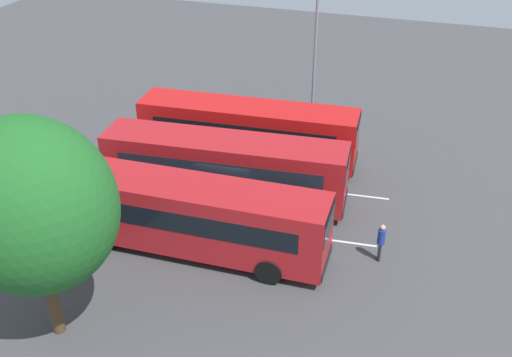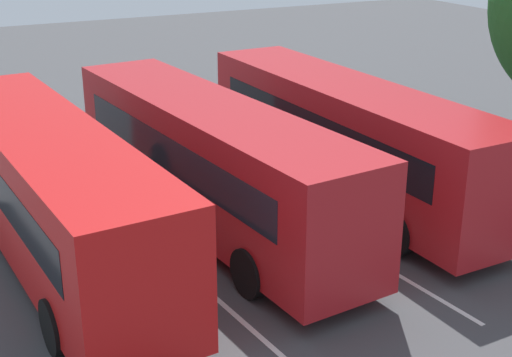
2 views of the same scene
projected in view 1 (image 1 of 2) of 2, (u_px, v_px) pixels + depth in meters
The scene contains 9 objects.
ground_plane at pixel (231, 202), 28.15m from camera, with size 70.27×70.27×0.00m, color #424244.
bus_far_left at pixel (191, 215), 24.02m from camera, with size 11.54×2.78×3.21m.
bus_center_left at pixel (225, 167), 27.48m from camera, with size 11.63×3.40×3.21m.
bus_center_right at pixel (248, 131), 30.81m from camera, with size 11.61×3.17×3.21m.
pedestrian at pixel (381, 240), 23.81m from camera, with size 0.36×0.36×1.75m.
street_lamp at pixel (313, 49), 32.08m from camera, with size 0.72×2.81×8.86m.
depot_tree at pixel (31, 207), 18.21m from camera, with size 5.60×5.04×8.23m.
lane_stripe_outer_left at pixel (215, 224), 26.54m from camera, with size 14.46×0.12×0.01m, color silver.
lane_stripe_inner_left at pixel (244, 182), 29.77m from camera, with size 14.46×0.12×0.01m, color silver.
Camera 1 is at (8.70, -22.04, 15.30)m, focal length 41.11 mm.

